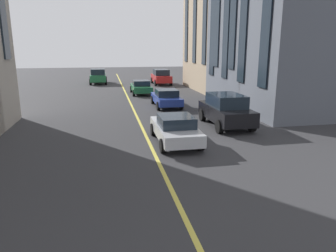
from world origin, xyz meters
TOP-DOWN VIEW (x-y plane):
  - lane_centre_line at (20.00, 0.00)m, footprint 80.00×0.16m
  - car_green_near at (44.49, 2.87)m, footprint 4.70×2.14m
  - car_blue_trailing at (26.67, -2.65)m, footprint 4.40×1.95m
  - car_black_far at (19.78, -4.90)m, footprint 4.70×2.14m
  - car_red_mid at (42.01, -4.90)m, footprint 4.70×2.14m
  - car_green_parked_b at (34.02, -1.49)m, footprint 4.40×1.95m
  - car_silver_parked_a at (16.99, -1.25)m, footprint 4.40×1.95m
  - building_right_far at (25.33, -12.26)m, footprint 12.87×9.64m

SIDE VIEW (x-z plane):
  - lane_centre_line at x=20.00m, z-range 0.00..0.01m
  - car_blue_trailing at x=26.67m, z-range 0.02..1.39m
  - car_green_parked_b at x=34.02m, z-range 0.02..1.39m
  - car_silver_parked_a at x=16.99m, z-range 0.02..1.39m
  - car_green_near at x=44.49m, z-range 0.03..1.91m
  - car_black_far at x=19.78m, z-range 0.03..1.91m
  - car_red_mid at x=42.01m, z-range 0.03..1.91m
  - building_right_far at x=25.33m, z-range 0.00..15.15m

